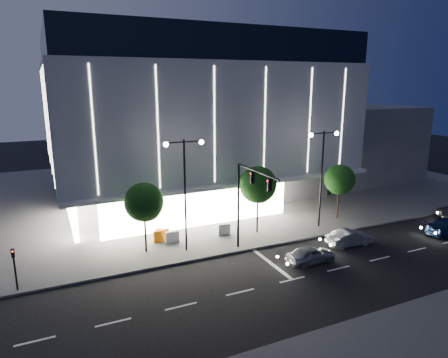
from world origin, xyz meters
TOP-DOWN VIEW (x-y plane):
  - ground at (0.00, 0.00)m, footprint 160.00×160.00m
  - sidewalk_museum at (5.00, 24.00)m, footprint 70.00×40.00m
  - museum at (2.98, 22.31)m, footprint 30.00×25.80m
  - annex_building at (26.00, 24.00)m, footprint 16.00×20.00m
  - traffic_mast at (1.00, 3.34)m, footprint 0.33×5.89m
  - street_lamp_west at (-3.00, 6.00)m, footprint 3.16×0.36m
  - street_lamp_east at (10.00, 6.00)m, footprint 3.16×0.36m
  - ped_signal_far at (-15.00, 4.50)m, footprint 0.22×0.24m
  - tree_left at (-5.97, 7.02)m, footprint 3.02×3.02m
  - tree_mid at (4.03, 7.02)m, footprint 3.25×3.25m
  - tree_right at (13.03, 7.02)m, footprint 2.91×2.91m
  - car_lead at (4.72, 0.15)m, footprint 3.82×1.54m
  - car_second at (9.67, 1.52)m, footprint 4.06×1.63m
  - barrier_a at (-4.47, 8.43)m, footprint 1.11×0.28m
  - barrier_b at (-3.58, 7.82)m, footprint 1.12×0.33m
  - barrier_c at (-4.16, 8.69)m, footprint 1.10×0.69m
  - barrier_d at (1.06, 7.62)m, footprint 1.11×0.33m

SIDE VIEW (x-z plane):
  - ground at x=0.00m, z-range 0.00..0.00m
  - sidewalk_museum at x=5.00m, z-range 0.00..0.15m
  - barrier_a at x=-4.47m, z-range 0.15..1.15m
  - barrier_b at x=-3.58m, z-range 0.15..1.15m
  - barrier_c at x=-4.16m, z-range 0.15..1.15m
  - barrier_d at x=1.06m, z-range 0.15..1.15m
  - car_lead at x=4.72m, z-range 0.00..1.30m
  - car_second at x=9.67m, z-range 0.00..1.31m
  - ped_signal_far at x=-15.00m, z-range 0.39..3.39m
  - tree_right at x=13.03m, z-range 1.13..6.64m
  - tree_left at x=-5.97m, z-range 1.17..6.90m
  - tree_mid at x=4.03m, z-range 1.26..7.41m
  - annex_building at x=26.00m, z-range 0.00..10.00m
  - traffic_mast at x=1.00m, z-range 1.49..8.56m
  - street_lamp_west at x=-3.00m, z-range 1.46..10.46m
  - street_lamp_east at x=10.00m, z-range 1.46..10.46m
  - museum at x=2.98m, z-range 0.27..18.27m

